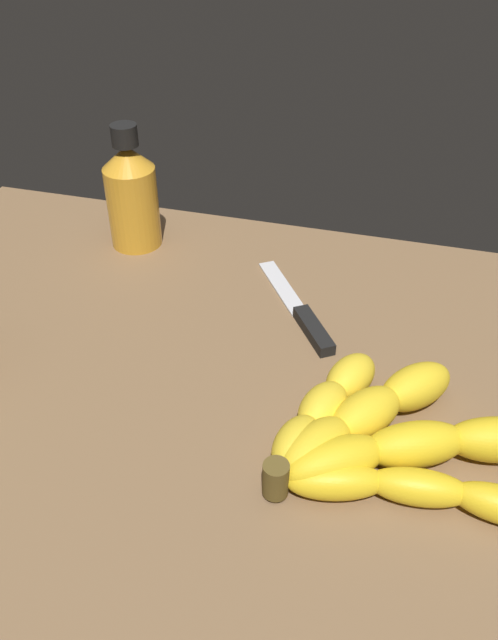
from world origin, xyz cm
name	(u,v)px	position (x,y,z in cm)	size (l,w,h in cm)	color
ground_plane	(186,381)	(0.00, 0.00, -1.95)	(76.07, 57.66, 3.90)	brown
banana_bunch	(381,437)	(-18.57, 5.52, 1.76)	(21.94, 17.68, 3.77)	yellow
honey_bottle	(132,194)	(13.34, -19.67, 6.48)	(5.98, 5.98, 14.65)	gold
butter_knife	(300,311)	(-8.73, -10.68, 0.48)	(11.12, 15.25, 1.20)	silver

